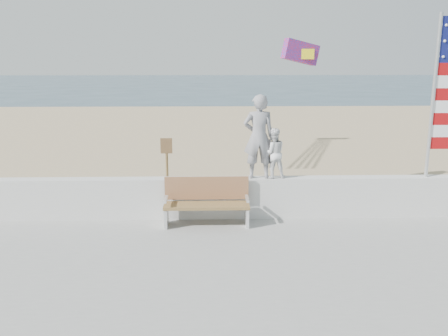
% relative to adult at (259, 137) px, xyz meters
% --- Properties ---
extents(ground, '(220.00, 220.00, 0.00)m').
position_rel_adult_xyz_m(ground, '(-0.96, -2.00, -1.99)').
color(ground, '#294253').
rests_on(ground, ground).
extents(sand, '(90.00, 40.00, 0.08)m').
position_rel_adult_xyz_m(sand, '(-0.96, 7.00, -1.95)').
color(sand, tan).
rests_on(sand, ground).
extents(seawall, '(30.00, 0.35, 0.90)m').
position_rel_adult_xyz_m(seawall, '(-0.96, 0.00, -1.36)').
color(seawall, silver).
rests_on(seawall, boardwalk).
extents(adult, '(0.67, 0.44, 1.83)m').
position_rel_adult_xyz_m(adult, '(0.00, 0.00, 0.00)').
color(adult, gray).
rests_on(adult, seawall).
extents(child, '(0.59, 0.48, 1.10)m').
position_rel_adult_xyz_m(child, '(0.33, 0.00, -0.36)').
color(child, white).
rests_on(child, seawall).
extents(bench, '(1.80, 0.57, 1.00)m').
position_rel_adult_xyz_m(bench, '(-1.13, -0.45, -1.31)').
color(bench, olive).
rests_on(bench, boardwalk).
extents(flag, '(0.50, 0.08, 3.50)m').
position_rel_adult_xyz_m(flag, '(3.87, -0.00, 1.00)').
color(flag, silver).
rests_on(flag, seawall).
extents(parafoil_kite, '(1.02, 0.55, 0.68)m').
position_rel_adult_xyz_m(parafoil_kite, '(1.26, 2.10, 1.81)').
color(parafoil_kite, red).
rests_on(parafoil_kite, ground).
extents(sign, '(0.32, 0.07, 1.46)m').
position_rel_adult_xyz_m(sign, '(-2.25, 2.66, -1.05)').
color(sign, brown).
rests_on(sign, sand).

